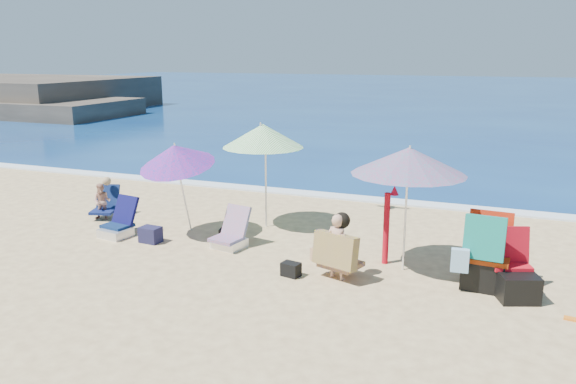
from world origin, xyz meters
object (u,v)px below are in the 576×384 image
(furled_umbrella, at_px, (388,221))
(person_center, at_px, (337,247))
(umbrella_blue, at_px, (176,155))
(chair_rainbow, at_px, (230,237))
(person_left, at_px, (103,201))
(umbrella_striped, at_px, (263,136))
(umbrella_turquoise, at_px, (409,161))
(camp_chair_right, at_px, (484,261))
(camp_chair_left, at_px, (515,278))
(chair_navy, at_px, (118,226))

(furled_umbrella, xyz_separation_m, person_center, (-0.58, -0.92, -0.22))
(umbrella_blue, distance_m, furled_umbrella, 4.02)
(chair_rainbow, height_order, person_left, person_left)
(umbrella_striped, bearing_deg, person_center, -43.84)
(umbrella_turquoise, height_order, person_center, umbrella_turquoise)
(furled_umbrella, bearing_deg, camp_chair_right, -17.25)
(chair_rainbow, bearing_deg, person_center, -18.03)
(furled_umbrella, xyz_separation_m, camp_chair_left, (1.96, -0.66, -0.44))
(chair_rainbow, xyz_separation_m, camp_chair_left, (4.73, -0.46, 0.09))
(chair_navy, distance_m, camp_chair_left, 7.03)
(umbrella_striped, xyz_separation_m, chair_navy, (-2.38, -1.48, -1.65))
(umbrella_striped, relative_size, camp_chair_right, 1.81)
(umbrella_striped, distance_m, furled_umbrella, 3.11)
(umbrella_turquoise, height_order, chair_navy, umbrella_turquoise)
(umbrella_blue, distance_m, chair_rainbow, 1.81)
(chair_rainbow, distance_m, camp_chair_right, 4.31)
(umbrella_turquoise, xyz_separation_m, umbrella_striped, (-3.00, 1.32, 0.05))
(umbrella_blue, xyz_separation_m, chair_rainbow, (1.16, -0.17, -1.37))
(umbrella_striped, bearing_deg, umbrella_turquoise, -23.67)
(umbrella_turquoise, relative_size, person_left, 2.38)
(umbrella_turquoise, distance_m, chair_navy, 5.61)
(umbrella_blue, bearing_deg, umbrella_striped, 42.52)
(umbrella_blue, distance_m, person_center, 3.62)
(umbrella_blue, height_order, furled_umbrella, umbrella_blue)
(umbrella_blue, relative_size, camp_chair_right, 1.64)
(umbrella_turquoise, relative_size, furled_umbrella, 1.53)
(umbrella_striped, height_order, camp_chair_right, umbrella_striped)
(person_left, bearing_deg, umbrella_turquoise, -5.91)
(person_center, bearing_deg, camp_chair_right, 11.91)
(chair_navy, xyz_separation_m, camp_chair_left, (7.02, -0.29, 0.09))
(camp_chair_left, distance_m, person_left, 8.11)
(umbrella_turquoise, xyz_separation_m, person_center, (-0.90, -0.71, -1.28))
(umbrella_turquoise, distance_m, camp_chair_left, 2.27)
(umbrella_blue, distance_m, chair_navy, 1.81)
(umbrella_striped, xyz_separation_m, camp_chair_left, (4.65, -1.77, -1.55))
(furled_umbrella, relative_size, person_center, 1.27)
(camp_chair_right, distance_m, person_center, 2.15)
(chair_navy, bearing_deg, person_center, -6.88)
(umbrella_striped, relative_size, furled_umbrella, 1.59)
(furled_umbrella, xyz_separation_m, chair_rainbow, (-2.77, -0.21, -0.54))
(chair_rainbow, bearing_deg, camp_chair_right, -3.58)
(furled_umbrella, distance_m, person_left, 6.09)
(furled_umbrella, distance_m, person_center, 1.11)
(chair_navy, distance_m, camp_chair_right, 6.59)
(umbrella_blue, bearing_deg, person_center, -14.71)
(camp_chair_right, relative_size, person_center, 1.11)
(chair_rainbow, height_order, camp_chair_right, camp_chair_right)
(furled_umbrella, bearing_deg, person_left, 175.77)
(camp_chair_left, bearing_deg, umbrella_striped, 159.18)
(umbrella_blue, distance_m, camp_chair_left, 6.06)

